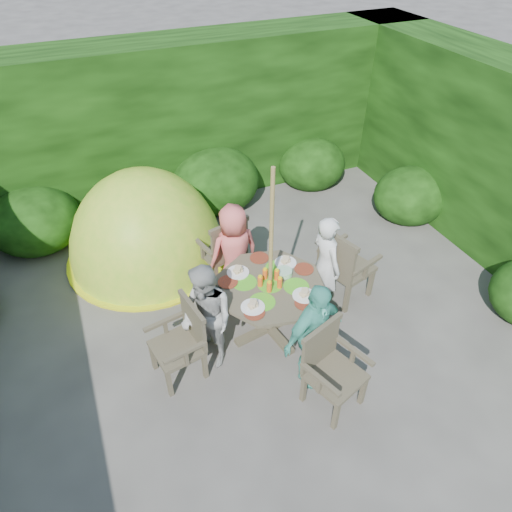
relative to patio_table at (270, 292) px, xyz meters
name	(u,v)px	position (x,y,z in m)	size (l,w,h in m)	color
ground	(265,360)	(-0.24, -0.41, -0.62)	(60.00, 60.00, 0.00)	#494641
hedge_enclosure	(220,209)	(-0.24, 0.92, 0.63)	(9.00, 9.00, 2.50)	black
patio_table	(270,292)	(0.00, 0.00, 0.00)	(1.46, 1.46, 0.89)	#3E3829
parasol_pole	(271,260)	(0.00, 0.00, 0.48)	(0.04, 0.04, 2.20)	olive
garden_chair_right	(343,265)	(1.07, 0.16, -0.08)	(0.69, 0.74, 1.01)	#3E3829
garden_chair_left	(183,340)	(-1.09, -0.18, -0.14)	(0.57, 0.62, 0.90)	#3E3829
garden_chair_back	(224,249)	(-0.17, 1.08, -0.11)	(0.69, 0.64, 0.97)	#3E3829
garden_chair_front	(330,367)	(0.16, -1.09, -0.13)	(0.68, 0.64, 0.92)	#3E3829
child_right	(325,264)	(0.79, 0.13, 0.05)	(0.49, 0.32, 1.34)	silver
child_left	(207,318)	(-0.79, -0.13, 0.03)	(0.64, 0.50, 1.31)	#A0A19C
child_back	(234,252)	(-0.13, 0.79, 0.04)	(0.65, 0.42, 1.32)	#DF605C
child_front	(314,336)	(0.12, -0.79, 0.03)	(0.77, 0.32, 1.32)	#4FB8A2
dome_tent	(150,256)	(-1.01, 1.98, -0.62)	(2.53, 2.53, 2.65)	#8CCD27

